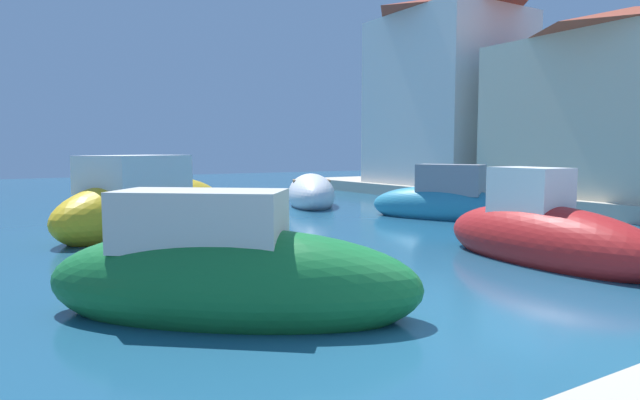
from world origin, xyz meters
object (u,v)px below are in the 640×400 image
Objects in this scene: quayside_tree at (458,118)px; moored_boat_4 at (228,277)px; moored_boat_7 at (440,202)px; waterfront_building_annex at (447,90)px; moored_boat_6 at (311,194)px; moored_boat_1 at (137,196)px; waterfront_building_main at (630,101)px; moored_boat_2 at (148,206)px; moored_boat_5 at (542,236)px.

moored_boat_4 is at bearing -144.00° from quayside_tree.
waterfront_building_annex is at bearing -72.66° from moored_boat_7.
quayside_tree is at bearing 74.82° from moored_boat_4.
moored_boat_7 is 8.56m from quayside_tree.
moored_boat_6 is 1.04× the size of moored_boat_7.
moored_boat_1 is 0.78× the size of moored_boat_7.
waterfront_building_main is 1.03× the size of waterfront_building_annex.
quayside_tree reaches higher than moored_boat_2.
moored_boat_6 is 0.52× the size of waterfront_building_main.
moored_boat_4 is at bearing -141.99° from waterfront_building_annex.
moored_boat_6 is at bearing 93.65° from moored_boat_4.
waterfront_building_main is at bearing 52.82° from moored_boat_4.
moored_boat_1 is 17.02m from waterfront_building_main.
moored_boat_5 is at bearing 39.60° from moored_boat_4.
moored_boat_6 is 1.09× the size of quayside_tree.
quayside_tree is (7.43, 0.00, 3.01)m from moored_boat_6.
waterfront_building_annex is (9.54, 12.22, 4.30)m from moored_boat_5.
moored_boat_2 reaches higher than moored_boat_6.
quayside_tree reaches higher than moored_boat_6.
moored_boat_4 is (-1.02, -7.74, -0.14)m from moored_boat_2.
moored_boat_4 is 0.53× the size of waterfront_building_main.
moored_boat_1 reaches higher than moored_boat_6.
waterfront_building_main is 2.08× the size of quayside_tree.
waterfront_building_main is (13.60, -9.73, 3.21)m from moored_boat_1.
quayside_tree is (13.09, -2.58, 3.01)m from moored_boat_1.
moored_boat_1 is 0.57× the size of moored_boat_2.
waterfront_building_annex is (0.00, 8.38, 1.13)m from waterfront_building_main.
waterfront_building_main reaches higher than quayside_tree.
quayside_tree is (-0.51, 7.14, -0.20)m from waterfront_building_main.
moored_boat_5 reaches higher than moored_boat_6.
waterfront_building_main is (9.54, 3.84, 3.17)m from moored_boat_5.
waterfront_building_annex reaches higher than waterfront_building_main.
moored_boat_1 is 14.16m from moored_boat_5.
moored_boat_2 is 7.81m from moored_boat_4.
waterfront_building_annex is (13.60, -1.34, 4.34)m from moored_boat_1.
moored_boat_6 is at bearing 79.14° from moored_boat_1.
quayside_tree is at bearing -112.38° from waterfront_building_annex.
moored_boat_4 is at bearing 94.83° from moored_boat_7.
moored_boat_4 is 0.55× the size of waterfront_building_annex.
moored_boat_7 is (8.16, -1.95, -0.15)m from moored_boat_2.
quayside_tree is (15.23, 11.06, 2.95)m from moored_boat_4.
moored_boat_1 is 0.82× the size of quayside_tree.
moored_boat_4 is 19.05m from quayside_tree.
moored_boat_4 reaches higher than moored_boat_6.
waterfront_building_annex is at bearing 125.95° from moored_boat_6.
waterfront_building_main reaches higher than moored_boat_1.
moored_boat_5 is at bearing 125.01° from moored_boat_7.
moored_boat_7 is at bearing -138.94° from quayside_tree.
moored_boat_1 is 6.22m from moored_boat_6.
moored_boat_6 is 5.45m from moored_boat_7.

